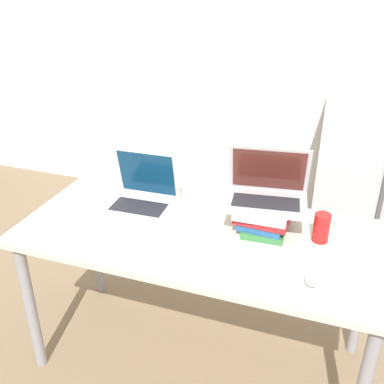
{
  "coord_description": "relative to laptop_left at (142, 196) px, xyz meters",
  "views": [
    {
      "loc": [
        0.5,
        -1.18,
        1.73
      ],
      "look_at": [
        -0.04,
        0.35,
        0.91
      ],
      "focal_mm": 42.0,
      "sensor_mm": 36.0,
      "label": 1
    }
  ],
  "objects": [
    {
      "name": "desk",
      "position": [
        0.33,
        -0.13,
        -0.13
      ],
      "size": [
        1.54,
        0.71,
        0.73
      ],
      "color": "beige",
      "rests_on": "ground_plane"
    },
    {
      "name": "mini_fridge",
      "position": [
        0.96,
        1.2,
        -0.25
      ],
      "size": [
        0.49,
        0.5,
        1.06
      ],
      "color": "silver",
      "rests_on": "ground_plane"
    },
    {
      "name": "book_stack",
      "position": [
        0.57,
        -0.01,
        0.01
      ],
      "size": [
        0.23,
        0.28,
        0.12
      ],
      "color": "#33753D",
      "rests_on": "desk"
    },
    {
      "name": "wireless_keyboard",
      "position": [
        0.59,
        -0.29,
        -0.05
      ],
      "size": [
        0.29,
        0.14,
        0.01
      ],
      "color": "silver",
      "rests_on": "desk"
    },
    {
      "name": "soda_can",
      "position": [
        0.81,
        -0.03,
        0.01
      ],
      "size": [
        0.07,
        0.07,
        0.12
      ],
      "color": "red",
      "rests_on": "desk"
    },
    {
      "name": "mouse",
      "position": [
        0.81,
        -0.31,
        -0.04
      ],
      "size": [
        0.06,
        0.1,
        0.03
      ],
      "color": "#B2B2B7",
      "rests_on": "desk"
    },
    {
      "name": "wall_back",
      "position": [
        0.33,
        1.51,
        0.57
      ],
      "size": [
        8.0,
        0.05,
        2.7
      ],
      "color": "silver",
      "rests_on": "ground_plane"
    },
    {
      "name": "laptop_on_books",
      "position": [
        0.57,
        0.0,
        0.12
      ],
      "size": [
        0.36,
        0.27,
        0.23
      ],
      "color": "#B2B2B7",
      "rests_on": "book_stack"
    },
    {
      "name": "laptop_left",
      "position": [
        0.0,
        0.0,
        0.0
      ],
      "size": [
        0.31,
        0.26,
        0.26
      ],
      "color": "silver",
      "rests_on": "desk"
    }
  ]
}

